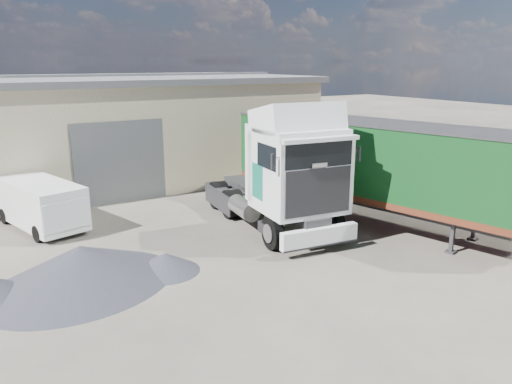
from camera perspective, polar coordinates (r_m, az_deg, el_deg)
ground at (r=15.19m, az=3.55°, el=-8.91°), size 120.00×120.00×0.00m
warehouse at (r=27.69m, az=-26.92°, el=6.05°), size 30.60×12.60×5.42m
brick_boundary_wall at (r=26.56m, az=16.84°, el=3.61°), size 0.35×26.00×2.50m
tractor_unit at (r=17.82m, az=3.44°, el=1.56°), size 3.48×7.50×4.84m
box_trailer at (r=19.46m, az=12.77°, el=3.43°), size 5.27×12.06×3.93m
panel_van at (r=20.14m, az=-23.21°, el=-1.38°), size 2.82×4.61×1.76m
gravel_heap at (r=14.86m, az=-19.71°, el=-8.12°), size 7.55×7.09×1.15m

